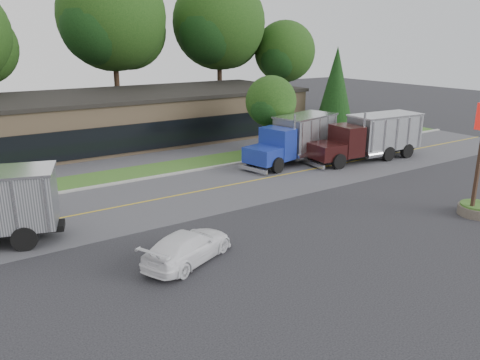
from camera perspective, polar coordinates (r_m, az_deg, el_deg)
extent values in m
plane|color=#39393F|center=(21.48, 6.28, -7.75)|extent=(140.00, 140.00, 0.00)
cube|color=#5E5E63|center=(28.49, -5.25, -1.44)|extent=(60.00, 8.00, 0.02)
cube|color=gold|center=(28.49, -5.25, -1.44)|extent=(60.00, 0.12, 0.01)
cube|color=#9E9E99|center=(32.10, -8.80, 0.54)|extent=(60.00, 0.30, 0.12)
cube|color=#2A5F20|center=(33.69, -10.08, 1.26)|extent=(60.00, 3.40, 0.03)
cube|color=#5E5E63|center=(38.21, -13.08, 2.93)|extent=(60.00, 7.00, 0.02)
cube|color=#967B5C|center=(44.02, -13.58, 7.36)|extent=(32.00, 12.00, 4.00)
cylinder|color=#6B6054|center=(27.63, 26.90, -3.31)|extent=(1.90, 1.90, 0.50)
cylinder|color=#2A5F20|center=(27.53, 26.98, -2.72)|extent=(1.70, 1.70, 0.10)
cube|color=#332116|center=(26.56, 27.02, 1.24)|extent=(0.16, 0.16, 5.00)
cylinder|color=#382619|center=(52.03, -14.65, 9.77)|extent=(0.56, 0.56, 5.96)
sphere|color=#16360E|center=(51.74, -15.34, 18.69)|extent=(10.91, 10.91, 10.91)
sphere|color=#16360E|center=(53.67, -13.55, 17.27)|extent=(8.18, 8.18, 8.18)
sphere|color=black|center=(50.21, -16.79, 17.48)|extent=(7.50, 7.50, 7.50)
cylinder|color=#382619|center=(56.16, -2.48, 10.66)|extent=(0.56, 0.56, 5.74)
sphere|color=#16360E|center=(55.86, -2.58, 18.64)|extent=(10.50, 10.50, 10.50)
sphere|color=#16360E|center=(57.98, -1.51, 17.28)|extent=(7.88, 7.88, 7.88)
sphere|color=black|center=(54.16, -3.57, 17.64)|extent=(7.22, 7.22, 7.22)
cylinder|color=#382619|center=(59.15, 5.32, 10.07)|extent=(0.56, 0.56, 4.00)
sphere|color=#16360E|center=(58.76, 5.47, 15.33)|extent=(7.31, 7.31, 7.31)
sphere|color=#16360E|center=(60.36, 5.94, 14.49)|extent=(5.49, 5.49, 5.49)
sphere|color=black|center=(57.54, 4.97, 14.63)|extent=(5.03, 5.03, 5.03)
cylinder|color=#382619|center=(47.11, 11.31, 6.24)|extent=(0.44, 0.44, 1.00)
cone|color=black|center=(46.55, 11.60, 11.14)|extent=(3.64, 3.64, 7.44)
cylinder|color=#382619|center=(38.32, 3.70, 5.08)|extent=(0.56, 0.56, 2.23)
sphere|color=#16360E|center=(37.82, 3.79, 9.56)|extent=(4.07, 4.07, 4.07)
sphere|color=#16360E|center=(38.75, 4.23, 8.97)|extent=(3.05, 3.05, 3.05)
sphere|color=black|center=(37.19, 3.34, 8.85)|extent=(2.80, 2.80, 2.80)
cylinder|color=black|center=(24.84, -26.30, -4.58)|extent=(1.15, 0.66, 1.10)
cylinder|color=black|center=(22.74, -27.23, -6.63)|extent=(1.15, 0.66, 1.10)
cube|color=black|center=(35.50, 6.52, 3.16)|extent=(8.11, 2.88, 0.28)
cube|color=navy|center=(32.68, 2.83, 3.05)|extent=(2.42, 2.69, 1.10)
cube|color=navy|center=(33.74, 4.60, 4.50)|extent=(1.93, 2.66, 2.20)
cube|color=black|center=(33.19, 3.95, 5.01)|extent=(0.55, 2.06, 0.90)
cube|color=silver|center=(36.31, 7.93, 5.76)|extent=(5.30, 3.57, 2.50)
cube|color=silver|center=(36.09, 8.02, 7.78)|extent=(5.48, 3.75, 0.12)
cylinder|color=black|center=(33.68, 1.52, 2.51)|extent=(1.15, 0.60, 1.10)
cylinder|color=black|center=(32.25, 4.58, 1.81)|extent=(1.15, 0.60, 1.10)
cylinder|color=black|center=(37.55, 6.73, 3.90)|extent=(1.15, 0.60, 1.10)
cylinder|color=black|center=(36.27, 9.65, 3.32)|extent=(1.15, 0.60, 1.10)
cube|color=black|center=(37.21, 15.28, 3.30)|extent=(9.21, 1.73, 0.28)
cube|color=black|center=(34.49, 10.53, 3.52)|extent=(2.37, 2.47, 1.10)
cube|color=black|center=(35.50, 12.85, 4.75)|extent=(1.78, 2.52, 2.20)
cube|color=black|center=(34.97, 12.02, 5.29)|extent=(0.23, 2.10, 0.90)
cube|color=silver|center=(38.02, 17.20, 5.66)|extent=(5.66, 2.93, 2.50)
cube|color=silver|center=(37.81, 17.37, 7.59)|extent=(5.82, 3.09, 0.12)
cylinder|color=black|center=(35.61, 9.58, 3.07)|extent=(1.12, 0.44, 1.10)
cylinder|color=black|center=(33.89, 11.96, 2.24)|extent=(1.12, 0.44, 1.10)
cylinder|color=black|center=(39.38, 16.24, 3.95)|extent=(1.12, 0.44, 1.10)
cylinder|color=black|center=(37.83, 18.67, 3.22)|extent=(1.12, 0.44, 1.10)
imported|color=white|center=(19.67, -6.37, -8.06)|extent=(4.86, 3.55, 1.31)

